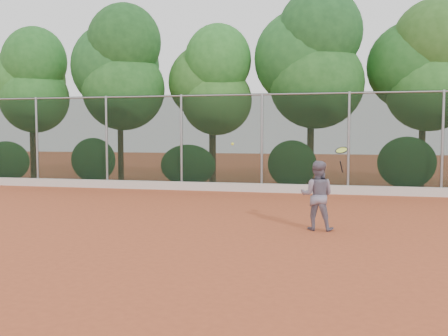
# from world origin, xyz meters

# --- Properties ---
(ground) EXTENTS (80.00, 80.00, 0.00)m
(ground) POSITION_xyz_m (0.00, 0.00, 0.00)
(ground) COLOR #B04C29
(ground) RESTS_ON ground
(concrete_curb) EXTENTS (24.00, 0.20, 0.30)m
(concrete_curb) POSITION_xyz_m (0.00, 6.82, 0.15)
(concrete_curb) COLOR beige
(concrete_curb) RESTS_ON ground
(tennis_player) EXTENTS (0.77, 0.62, 1.49)m
(tennis_player) POSITION_xyz_m (2.24, 0.21, 0.75)
(tennis_player) COLOR slate
(tennis_player) RESTS_ON ground
(chainlink_fence) EXTENTS (24.09, 0.09, 3.50)m
(chainlink_fence) POSITION_xyz_m (-0.00, 7.00, 1.86)
(chainlink_fence) COLOR black
(chainlink_fence) RESTS_ON ground
(foliage_backdrop) EXTENTS (23.70, 3.63, 7.55)m
(foliage_backdrop) POSITION_xyz_m (-0.55, 8.98, 4.40)
(foliage_backdrop) COLOR #3B2616
(foliage_backdrop) RESTS_ON ground
(tennis_racket) EXTENTS (0.35, 0.34, 0.55)m
(tennis_racket) POSITION_xyz_m (2.73, 0.08, 1.69)
(tennis_racket) COLOR black
(tennis_racket) RESTS_ON ground
(tennis_ball_in_flight) EXTENTS (0.06, 0.06, 0.06)m
(tennis_ball_in_flight) POSITION_xyz_m (0.36, 0.31, 1.84)
(tennis_ball_in_flight) COLOR #DEF136
(tennis_ball_in_flight) RESTS_ON ground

